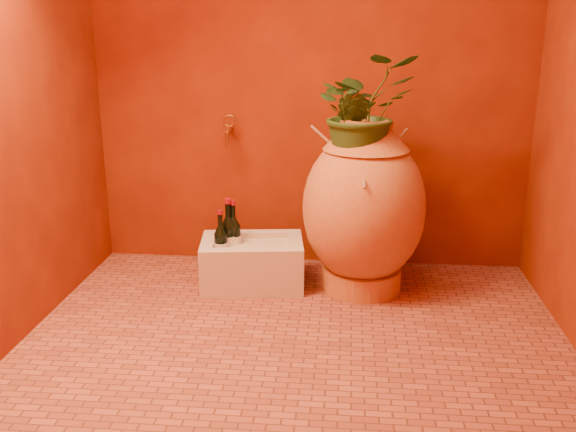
# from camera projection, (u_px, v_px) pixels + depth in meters

# --- Properties ---
(floor) EXTENTS (2.50, 2.50, 0.00)m
(floor) POSITION_uv_depth(u_px,v_px,m) (296.00, 336.00, 2.98)
(floor) COLOR brown
(floor) RESTS_ON ground
(wall_back) EXTENTS (2.50, 0.02, 2.50)m
(wall_back) POSITION_uv_depth(u_px,v_px,m) (312.00, 50.00, 3.57)
(wall_back) COLOR #5D1705
(wall_back) RESTS_ON ground
(wall_left) EXTENTS (0.02, 2.00, 2.50)m
(wall_left) POSITION_uv_depth(u_px,v_px,m) (6.00, 58.00, 2.73)
(wall_left) COLOR #5D1705
(wall_left) RESTS_ON ground
(amphora) EXTENTS (0.80, 0.80, 0.93)m
(amphora) POSITION_uv_depth(u_px,v_px,m) (364.00, 207.00, 3.38)
(amphora) COLOR #B37532
(amphora) RESTS_ON floor
(stone_basin) EXTENTS (0.59, 0.44, 0.26)m
(stone_basin) POSITION_uv_depth(u_px,v_px,m) (252.00, 264.00, 3.53)
(stone_basin) COLOR beige
(stone_basin) RESTS_ON floor
(wine_bottle_a) EXTENTS (0.07, 0.07, 0.30)m
(wine_bottle_a) POSITION_uv_depth(u_px,v_px,m) (221.00, 245.00, 3.45)
(wine_bottle_a) COLOR black
(wine_bottle_a) RESTS_ON stone_basin
(wine_bottle_b) EXTENTS (0.08, 0.08, 0.35)m
(wine_bottle_b) POSITION_uv_depth(u_px,v_px,m) (229.00, 238.00, 3.51)
(wine_bottle_b) COLOR black
(wine_bottle_b) RESTS_ON stone_basin
(wine_bottle_c) EXTENTS (0.08, 0.08, 0.34)m
(wine_bottle_c) POSITION_uv_depth(u_px,v_px,m) (234.00, 238.00, 3.52)
(wine_bottle_c) COLOR black
(wine_bottle_c) RESTS_ON stone_basin
(wall_tap) EXTENTS (0.07, 0.16, 0.17)m
(wall_tap) POSITION_uv_depth(u_px,v_px,m) (229.00, 129.00, 3.66)
(wall_tap) COLOR #986223
(wall_tap) RESTS_ON wall_back
(plant_main) EXTENTS (0.64, 0.60, 0.56)m
(plant_main) POSITION_uv_depth(u_px,v_px,m) (363.00, 110.00, 3.22)
(plant_main) COLOR #234418
(plant_main) RESTS_ON amphora
(plant_side) EXTENTS (0.25, 0.24, 0.37)m
(plant_side) POSITION_uv_depth(u_px,v_px,m) (350.00, 129.00, 3.23)
(plant_side) COLOR #234418
(plant_side) RESTS_ON amphora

